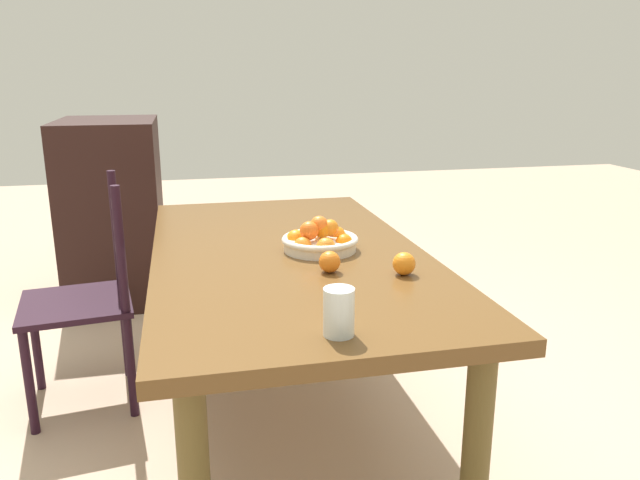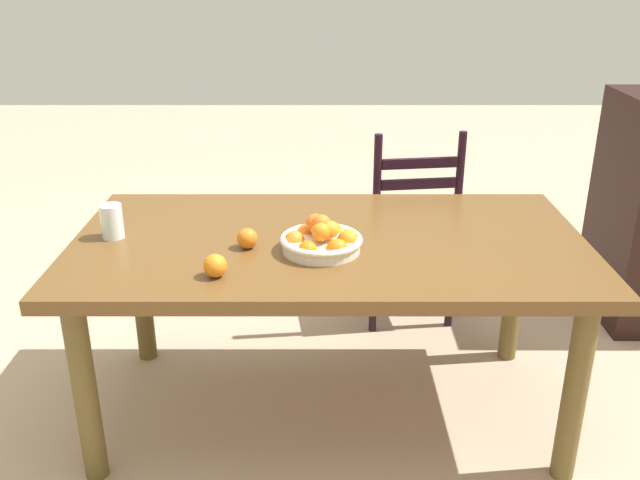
# 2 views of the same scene
# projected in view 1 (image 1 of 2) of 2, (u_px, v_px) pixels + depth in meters

# --- Properties ---
(ground_plane) EXTENTS (12.00, 12.00, 0.00)m
(ground_plane) POSITION_uv_depth(u_px,v_px,m) (291.00, 425.00, 2.47)
(ground_plane) COLOR tan
(dining_table) EXTENTS (1.83, 0.98, 0.73)m
(dining_table) POSITION_uv_depth(u_px,v_px,m) (288.00, 272.00, 2.30)
(dining_table) COLOR brown
(dining_table) RESTS_ON ground
(chair_near_window) EXTENTS (0.48, 0.48, 0.96)m
(chair_near_window) POSITION_uv_depth(u_px,v_px,m) (88.00, 299.00, 2.54)
(chair_near_window) COLOR black
(chair_near_window) RESTS_ON ground
(cabinet) EXTENTS (0.80, 0.57, 1.09)m
(cabinet) POSITION_uv_depth(u_px,v_px,m) (114.00, 210.00, 3.79)
(cabinet) COLOR black
(cabinet) RESTS_ON ground
(fruit_bowl) EXTENTS (0.28, 0.28, 0.13)m
(fruit_bowl) POSITION_uv_depth(u_px,v_px,m) (320.00, 240.00, 2.26)
(fruit_bowl) COLOR silver
(fruit_bowl) RESTS_ON dining_table
(orange_loose_0) EXTENTS (0.07, 0.07, 0.07)m
(orange_loose_0) POSITION_uv_depth(u_px,v_px,m) (330.00, 262.00, 2.02)
(orange_loose_0) COLOR orange
(orange_loose_0) RESTS_ON dining_table
(orange_loose_1) EXTENTS (0.07, 0.07, 0.07)m
(orange_loose_1) POSITION_uv_depth(u_px,v_px,m) (404.00, 264.00, 1.99)
(orange_loose_1) COLOR orange
(orange_loose_1) RESTS_ON dining_table
(drinking_glass) EXTENTS (0.08, 0.08, 0.12)m
(drinking_glass) POSITION_uv_depth(u_px,v_px,m) (339.00, 312.00, 1.53)
(drinking_glass) COLOR silver
(drinking_glass) RESTS_ON dining_table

